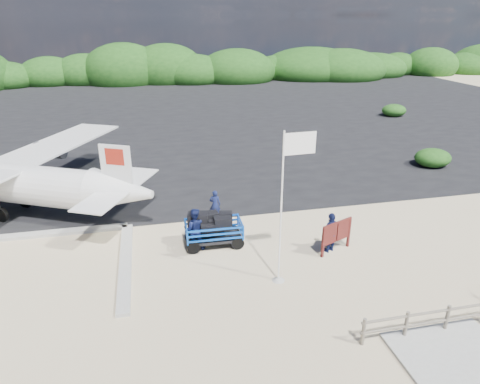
{
  "coord_description": "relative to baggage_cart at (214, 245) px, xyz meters",
  "views": [
    {
      "loc": [
        -3.12,
        -14.66,
        9.74
      ],
      "look_at": [
        0.82,
        3.2,
        2.15
      ],
      "focal_mm": 32.0,
      "sensor_mm": 36.0,
      "label": 1
    }
  ],
  "objects": [
    {
      "name": "fence",
      "position": [
        6.58,
        -7.34,
        0.0
      ],
      "size": [
        6.4,
        2.0,
        1.1
      ],
      "primitive_type": null,
      "color": "#B2B2B2",
      "rests_on": "ground"
    },
    {
      "name": "ground",
      "position": [
        0.58,
        -2.34,
        0.0
      ],
      "size": [
        160.0,
        160.0,
        0.0
      ],
      "primitive_type": "plane",
      "color": "beige"
    },
    {
      "name": "aircraft_large",
      "position": [
        12.09,
        23.56,
        0.0
      ],
      "size": [
        24.06,
        24.06,
        5.38
      ],
      "primitive_type": null,
      "rotation": [
        0.0,
        0.0,
        2.68
      ],
      "color": "#B2B2B2",
      "rests_on": "ground"
    },
    {
      "name": "lagoon",
      "position": [
        -8.42,
        -0.84,
        0.0
      ],
      "size": [
        9.0,
        7.0,
        0.4
      ],
      "primitive_type": null,
      "color": "#B2B2B2",
      "rests_on": "ground"
    },
    {
      "name": "signboard",
      "position": [
        5.16,
        -1.75,
        0.0
      ],
      "size": [
        1.76,
        0.87,
        1.51
      ],
      "primitive_type": null,
      "rotation": [
        0.0,
        0.0,
        0.4
      ],
      "color": "#5B1E1A",
      "rests_on": "ground"
    },
    {
      "name": "walkway_pad",
      "position": [
        6.08,
        -8.34,
        0.0
      ],
      "size": [
        3.5,
        2.5,
        0.1
      ],
      "primitive_type": null,
      "color": "#B2B2B2",
      "rests_on": "ground"
    },
    {
      "name": "crew_a",
      "position": [
        0.51,
        2.74,
        0.78
      ],
      "size": [
        0.63,
        0.48,
        1.55
      ],
      "primitive_type": "imported",
      "rotation": [
        0.0,
        0.0,
        2.93
      ],
      "color": "#131C4A",
      "rests_on": "ground"
    },
    {
      "name": "crew_c",
      "position": [
        4.94,
        -1.64,
        0.93
      ],
      "size": [
        1.18,
        0.85,
        1.85
      ],
      "primitive_type": "imported",
      "rotation": [
        0.0,
        0.0,
        3.55
      ],
      "color": "#131C4A",
      "rests_on": "ground"
    },
    {
      "name": "asphalt_apron",
      "position": [
        0.58,
        27.66,
        0.0
      ],
      "size": [
        90.0,
        50.0,
        0.04
      ],
      "primitive_type": null,
      "color": "#B2B2B2",
      "rests_on": "ground"
    },
    {
      "name": "vegetation_band",
      "position": [
        0.58,
        52.66,
        0.0
      ],
      "size": [
        124.0,
        8.0,
        4.4
      ],
      "primitive_type": null,
      "color": "#B2B2B2",
      "rests_on": "ground"
    },
    {
      "name": "crew_b",
      "position": [
        -0.87,
        -0.11,
        0.97
      ],
      "size": [
        1.05,
        0.88,
        1.95
      ],
      "primitive_type": "imported",
      "rotation": [
        0.0,
        0.0,
        2.98
      ],
      "color": "#131C4A",
      "rests_on": "ground"
    },
    {
      "name": "flagpole",
      "position": [
        2.03,
        -3.35,
        0.0
      ],
      "size": [
        1.24,
        0.58,
        6.08
      ],
      "primitive_type": null,
      "rotation": [
        0.0,
        0.0,
        0.06
      ],
      "color": "white",
      "rests_on": "ground"
    },
    {
      "name": "baggage_cart",
      "position": [
        0.0,
        0.0,
        0.0
      ],
      "size": [
        2.8,
        1.64,
        1.38
      ],
      "primitive_type": null,
      "rotation": [
        0.0,
        0.0,
        -0.02
      ],
      "color": "blue",
      "rests_on": "ground"
    }
  ]
}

